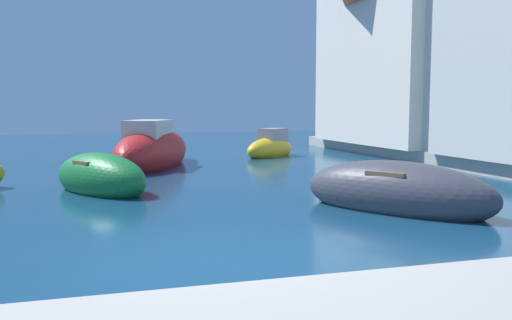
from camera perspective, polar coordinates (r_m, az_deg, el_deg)
The scene contains 7 objects.
ground at distance 7.12m, azimuth -3.77°, elevation -11.67°, with size 80.00×80.00×0.00m, color navy.
moored_boat_1 at distance 23.34m, azimuth 1.57°, elevation 1.33°, with size 3.13×2.86×1.47m.
moored_boat_3 at distance 11.39m, azimuth 14.84°, elevation -3.39°, with size 3.59×4.29×1.34m.
moored_boat_5 at distance 13.98m, azimuth -16.42°, elevation -1.85°, with size 2.99×3.67×1.28m.
moored_boat_7 at distance 19.71m, azimuth -11.11°, elevation 0.96°, with size 4.17×6.65×2.10m.
waterfront_building_annex at distance 26.14m, azimuth 17.83°, elevation 9.99°, with size 6.05×10.51×7.37m.
waterfront_building_far at distance 26.52m, azimuth 17.41°, elevation 11.44°, with size 7.29×9.70×8.73m.
Camera 1 is at (-1.43, -6.65, 2.11)m, focal length 37.13 mm.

